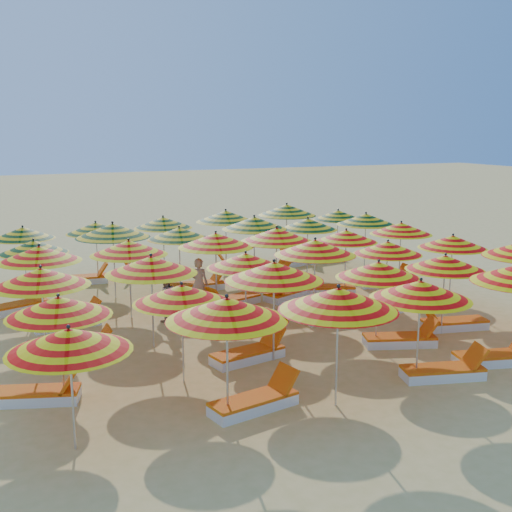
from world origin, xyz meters
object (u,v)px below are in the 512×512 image
at_px(umbrella_7, 182,294).
at_px(lounger_14, 326,289).
at_px(umbrella_6, 59,307).
at_px(lounger_23, 323,258).
at_px(umbrella_2, 338,299).
at_px(lounger_13, 288,294).
at_px(umbrella_31, 96,228).
at_px(umbrella_33, 226,216).
at_px(umbrella_14, 246,261).
at_px(lounger_8, 74,353).
at_px(lounger_15, 385,281).
at_px(umbrella_8, 274,271).
at_px(umbrella_26, 179,233).
at_px(umbrella_35, 338,215).
at_px(umbrella_18, 39,254).
at_px(lounger_17, 199,285).
at_px(umbrella_34, 287,210).
at_px(lounger_1, 445,371).
at_px(lounger_16, 20,306).
at_px(umbrella_29, 366,219).
at_px(umbrella_1, 227,309).
at_px(umbrella_27, 254,223).
at_px(lounger_12, 231,301).
at_px(lounger_19, 83,279).
at_px(umbrella_21, 277,235).
at_px(umbrella_23, 401,229).
at_px(lounger_6, 401,339).
at_px(umbrella_24, 34,247).
at_px(lounger_2, 495,358).
at_px(umbrella_9, 378,270).
at_px(umbrella_17, 453,242).
at_px(umbrella_12, 41,277).
at_px(lounger_5, 249,354).
at_px(lounger_21, 240,266).
at_px(umbrella_15, 315,248).
at_px(beachgoer_b, 166,298).
at_px(umbrella_3, 421,290).
at_px(lounger_18, 268,276).
at_px(umbrella_30, 23,233).
at_px(beachgoer_a, 199,284).
at_px(lounger_4, 36,395).
at_px(lounger_22, 300,260).
at_px(lounger_11, 69,322).
at_px(lounger_20, 148,273).
at_px(umbrella_0, 69,340).
at_px(umbrella_10, 445,263).
at_px(umbrella_28, 308,224).
at_px(umbrella_19, 129,248).

xyz_separation_m(umbrella_7, lounger_14, (6.26, 4.95, -1.71)).
height_order(umbrella_6, lounger_23, umbrella_6).
bearing_deg(lounger_14, umbrella_2, 80.70).
bearing_deg(lounger_13, umbrella_31, -65.28).
relative_size(umbrella_31, umbrella_33, 0.77).
relative_size(umbrella_14, lounger_8, 1.38).
bearing_deg(umbrella_31, lounger_15, -27.42).
distance_m(umbrella_8, umbrella_26, 6.78).
height_order(umbrella_35, lounger_14, umbrella_35).
bearing_deg(umbrella_18, lounger_17, 23.06).
distance_m(umbrella_34, lounger_1, 11.94).
height_order(lounger_16, lounger_17, same).
relative_size(umbrella_29, umbrella_35, 1.20).
xyz_separation_m(umbrella_1, umbrella_27, (4.58, 9.13, 0.02)).
distance_m(umbrella_8, lounger_12, 5.00).
distance_m(umbrella_29, lounger_19, 10.05).
height_order(umbrella_21, umbrella_23, umbrella_21).
bearing_deg(umbrella_6, lounger_6, -0.80).
distance_m(umbrella_2, umbrella_35, 13.53).
relative_size(umbrella_1, lounger_17, 1.33).
relative_size(umbrella_24, lounger_2, 1.40).
xyz_separation_m(umbrella_9, umbrella_35, (4.42, 9.09, -0.07)).
height_order(lounger_1, lounger_17, same).
distance_m(umbrella_18, lounger_13, 7.39).
distance_m(umbrella_17, umbrella_21, 5.15).
height_order(umbrella_12, lounger_16, umbrella_12).
xyz_separation_m(umbrella_9, lounger_2, (1.73, -2.07, -1.73)).
bearing_deg(umbrella_9, lounger_5, 173.43).
height_order(umbrella_9, lounger_21, umbrella_9).
bearing_deg(umbrella_27, umbrella_18, -162.19).
relative_size(lounger_16, lounger_17, 1.05).
distance_m(umbrella_15, umbrella_17, 4.56).
height_order(umbrella_14, umbrella_24, umbrella_14).
bearing_deg(umbrella_34, umbrella_8, -118.33).
distance_m(lounger_23, beachgoer_b, 9.40).
bearing_deg(umbrella_21, umbrella_3, -89.93).
xyz_separation_m(lounger_12, lounger_19, (-3.51, 4.63, 0.00)).
distance_m(lounger_6, lounger_18, 7.39).
xyz_separation_m(umbrella_30, beachgoer_a, (4.36, -4.43, -1.10)).
relative_size(lounger_1, lounger_15, 1.01).
distance_m(umbrella_1, lounger_18, 10.83).
xyz_separation_m(lounger_4, lounger_22, (10.55, 9.12, 0.00)).
bearing_deg(umbrella_7, lounger_11, 109.09).
relative_size(lounger_20, lounger_23, 1.01).
relative_size(umbrella_0, umbrella_10, 1.12).
bearing_deg(umbrella_28, lounger_15, -48.28).
distance_m(lounger_22, lounger_23, 1.03).
bearing_deg(umbrella_29, umbrella_9, -121.59).
relative_size(umbrella_19, lounger_14, 1.52).
relative_size(umbrella_2, lounger_8, 1.43).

